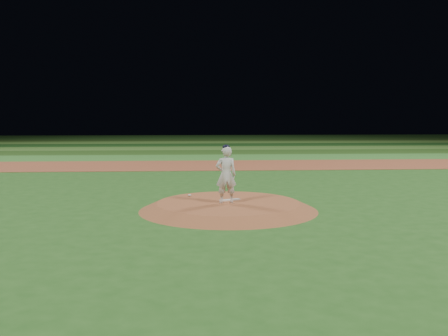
% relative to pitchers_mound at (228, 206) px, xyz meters
% --- Properties ---
extents(ground, '(120.00, 120.00, 0.00)m').
position_rel_pitchers_mound_xyz_m(ground, '(0.00, 0.00, -0.12)').
color(ground, '#23541B').
rests_on(ground, ground).
extents(infield_dirt_band, '(70.00, 6.00, 0.02)m').
position_rel_pitchers_mound_xyz_m(infield_dirt_band, '(0.00, 14.00, -0.12)').
color(infield_dirt_band, brown).
rests_on(infield_dirt_band, ground).
extents(outfield_stripe_0, '(70.00, 5.00, 0.02)m').
position_rel_pitchers_mound_xyz_m(outfield_stripe_0, '(0.00, 19.50, -0.12)').
color(outfield_stripe_0, '#32752A').
rests_on(outfield_stripe_0, ground).
extents(outfield_stripe_1, '(70.00, 5.00, 0.02)m').
position_rel_pitchers_mound_xyz_m(outfield_stripe_1, '(0.00, 24.50, -0.12)').
color(outfield_stripe_1, '#224717').
rests_on(outfield_stripe_1, ground).
extents(outfield_stripe_2, '(70.00, 5.00, 0.02)m').
position_rel_pitchers_mound_xyz_m(outfield_stripe_2, '(0.00, 29.50, -0.12)').
color(outfield_stripe_2, '#3F7129').
rests_on(outfield_stripe_2, ground).
extents(outfield_stripe_3, '(70.00, 5.00, 0.02)m').
position_rel_pitchers_mound_xyz_m(outfield_stripe_3, '(0.00, 34.50, -0.12)').
color(outfield_stripe_3, '#163F14').
rests_on(outfield_stripe_3, ground).
extents(outfield_stripe_4, '(70.00, 5.00, 0.02)m').
position_rel_pitchers_mound_xyz_m(outfield_stripe_4, '(0.00, 39.50, -0.12)').
color(outfield_stripe_4, '#477D2D').
rests_on(outfield_stripe_4, ground).
extents(outfield_stripe_5, '(70.00, 5.00, 0.02)m').
position_rel_pitchers_mound_xyz_m(outfield_stripe_5, '(0.00, 44.50, -0.12)').
color(outfield_stripe_5, '#274D18').
rests_on(outfield_stripe_5, ground).
extents(pitchers_mound, '(5.50, 5.50, 0.25)m').
position_rel_pitchers_mound_xyz_m(pitchers_mound, '(0.00, 0.00, 0.00)').
color(pitchers_mound, brown).
rests_on(pitchers_mound, ground).
extents(pitching_rubber, '(0.69, 0.45, 0.03)m').
position_rel_pitchers_mound_xyz_m(pitching_rubber, '(0.07, 0.30, 0.14)').
color(pitching_rubber, silver).
rests_on(pitching_rubber, pitchers_mound).
extents(rosin_bag, '(0.12, 0.12, 0.07)m').
position_rel_pitchers_mound_xyz_m(rosin_bag, '(-1.20, 1.20, 0.16)').
color(rosin_bag, silver).
rests_on(rosin_bag, pitchers_mound).
extents(pitcher_on_mound, '(0.67, 0.47, 1.79)m').
position_rel_pitchers_mound_xyz_m(pitcher_on_mound, '(-0.08, -0.17, 1.01)').
color(pitcher_on_mound, silver).
rests_on(pitcher_on_mound, pitchers_mound).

